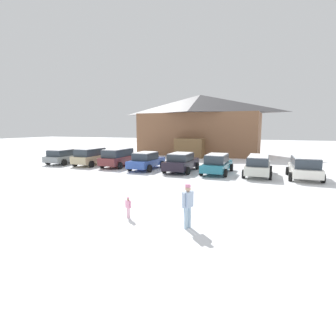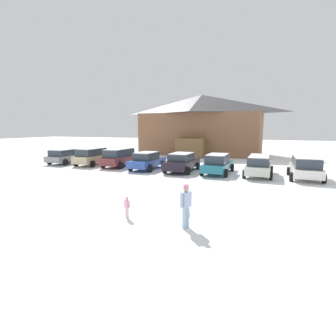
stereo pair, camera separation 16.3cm
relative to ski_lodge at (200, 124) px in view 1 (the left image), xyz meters
The scene contains 13 objects.
ground 29.99m from the ski_lodge, 85.26° to the right, with size 160.00×160.00×0.00m, color white.
ski_lodge is the anchor object (origin of this frame).
parked_grey_wagon 18.63m from the ski_lodge, 125.28° to the right, with size 2.34×4.37×1.53m.
parked_beige_suv 16.99m from the ski_lodge, 115.83° to the right, with size 2.18×4.05×1.71m.
parked_maroon_van 15.75m from the ski_lodge, 105.75° to the right, with size 2.20×4.49×1.74m.
parked_blue_hatchback 15.78m from the ski_lodge, 93.48° to the right, with size 2.14×4.57×1.57m.
parked_black_sedan 15.84m from the ski_lodge, 81.25° to the right, with size 2.24×4.76×1.61m.
parked_teal_hatchback 16.49m from the ski_lodge, 70.42° to the right, with size 2.18×4.82×1.62m.
parked_silver_wagon 17.68m from the ski_lodge, 60.34° to the right, with size 2.10×4.75×1.60m.
parked_white_suv 19.49m from the ski_lodge, 51.99° to the right, with size 2.30×4.38×1.65m.
skier_adult_in_blue_parka 28.46m from the ski_lodge, 76.45° to the right, with size 0.35×0.60×1.67m.
skier_child_in_pink_snowsuit 27.84m from the ski_lodge, 81.66° to the right, with size 0.32×0.19×0.89m.
pair_of_skis 26.67m from the ski_lodge, 76.72° to the right, with size 0.76×1.55×0.08m.
Camera 1 is at (6.87, -6.89, 3.72)m, focal length 28.00 mm.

